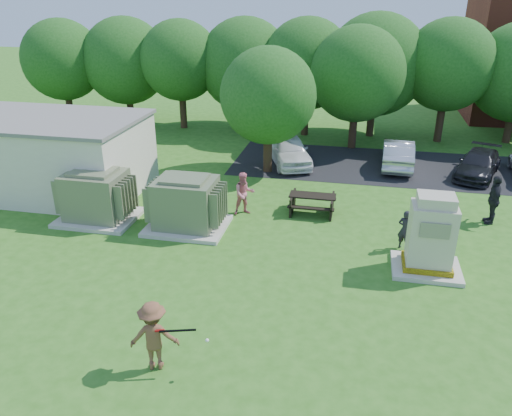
% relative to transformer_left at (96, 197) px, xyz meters
% --- Properties ---
extents(ground, '(120.00, 120.00, 0.00)m').
position_rel_transformer_left_xyz_m(ground, '(6.50, -4.50, -0.97)').
color(ground, '#2D6619').
rests_on(ground, ground).
extents(service_building, '(10.00, 5.00, 3.20)m').
position_rel_transformer_left_xyz_m(service_building, '(-4.50, 2.50, 0.63)').
color(service_building, beige).
rests_on(service_building, ground).
extents(service_building_roof, '(10.20, 5.20, 0.15)m').
position_rel_transformer_left_xyz_m(service_building_roof, '(-4.50, 2.50, 2.31)').
color(service_building_roof, slate).
rests_on(service_building_roof, service_building).
extents(parking_strip, '(20.00, 6.00, 0.01)m').
position_rel_transformer_left_xyz_m(parking_strip, '(13.50, 9.00, -0.96)').
color(parking_strip, '#232326').
rests_on(parking_strip, ground).
extents(transformer_left, '(3.00, 2.40, 2.07)m').
position_rel_transformer_left_xyz_m(transformer_left, '(0.00, 0.00, 0.00)').
color(transformer_left, beige).
rests_on(transformer_left, ground).
extents(transformer_right, '(3.00, 2.40, 2.07)m').
position_rel_transformer_left_xyz_m(transformer_right, '(3.70, 0.00, 0.00)').
color(transformer_right, beige).
rests_on(transformer_right, ground).
extents(generator_cabinet, '(2.18, 1.78, 2.65)m').
position_rel_transformer_left_xyz_m(generator_cabinet, '(12.37, -1.39, 0.19)').
color(generator_cabinet, beige).
rests_on(generator_cabinet, ground).
extents(picnic_table, '(1.86, 1.40, 0.80)m').
position_rel_transformer_left_xyz_m(picnic_table, '(8.23, 2.37, -0.47)').
color(picnic_table, black).
rests_on(picnic_table, ground).
extents(batter, '(1.31, 0.95, 1.82)m').
position_rel_transformer_left_xyz_m(batter, '(5.50, -7.47, -0.06)').
color(batter, brown).
rests_on(batter, ground).
extents(person_by_generator, '(0.64, 0.56, 1.47)m').
position_rel_transformer_left_xyz_m(person_by_generator, '(11.72, -0.02, -0.23)').
color(person_by_generator, black).
rests_on(person_by_generator, ground).
extents(person_at_picnic, '(1.08, 1.00, 1.77)m').
position_rel_transformer_left_xyz_m(person_at_picnic, '(5.54, 1.72, -0.09)').
color(person_at_picnic, '#D6717D').
rests_on(person_at_picnic, ground).
extents(person_walking_right, '(0.48, 1.15, 1.95)m').
position_rel_transformer_left_xyz_m(person_walking_right, '(15.16, 2.91, 0.01)').
color(person_walking_right, black).
rests_on(person_walking_right, ground).
extents(car_white, '(3.25, 4.76, 1.50)m').
position_rel_transformer_left_xyz_m(car_white, '(6.35, 8.41, -0.22)').
color(car_white, white).
rests_on(car_white, ground).
extents(car_silver_a, '(1.66, 4.35, 1.41)m').
position_rel_transformer_left_xyz_m(car_silver_a, '(11.90, 9.09, -0.26)').
color(car_silver_a, '#B1B2B6').
rests_on(car_silver_a, ground).
extents(car_dark, '(3.00, 4.48, 1.20)m').
position_rel_transformer_left_xyz_m(car_dark, '(15.67, 8.45, -0.37)').
color(car_dark, black).
rests_on(car_dark, ground).
extents(batting_equipment, '(1.26, 0.30, 0.26)m').
position_rel_transformer_left_xyz_m(batting_equipment, '(6.16, -7.53, 0.19)').
color(batting_equipment, black).
rests_on(batting_equipment, ground).
extents(tree_row, '(41.30, 13.30, 7.30)m').
position_rel_transformer_left_xyz_m(tree_row, '(8.25, 14.00, 3.18)').
color(tree_row, '#47301E').
rests_on(tree_row, ground).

